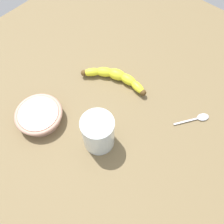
{
  "coord_description": "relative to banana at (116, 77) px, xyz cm",
  "views": [
    {
      "loc": [
        24.97,
        -31.92,
        64.41
      ],
      "look_at": [
        2.69,
        -6.52,
        5.0
      ],
      "focal_mm": 37.25,
      "sensor_mm": 36.0,
      "label": 1
    }
  ],
  "objects": [
    {
      "name": "wooden_tabletop",
      "position": [
        5.15,
        -4.22,
        -3.29
      ],
      "size": [
        120.0,
        120.0,
        3.0
      ],
      "primitive_type": "cube",
      "color": "brown",
      "rests_on": "ground"
    },
    {
      "name": "banana",
      "position": [
        0.0,
        0.0,
        0.0
      ],
      "size": [
        21.47,
        10.38,
        3.59
      ],
      "rotation": [
        0.0,
        0.0,
        3.47
      ],
      "color": "yellow",
      "rests_on": "wooden_tabletop"
    },
    {
      "name": "smoothie_glass",
      "position": [
        10.61,
        -19.4,
        3.62
      ],
      "size": [
        8.65,
        8.65,
        11.31
      ],
      "color": "silver",
      "rests_on": "wooden_tabletop"
    },
    {
      "name": "ceramic_bowl",
      "position": [
        -7.08,
        -25.68,
        0.6
      ],
      "size": [
        13.75,
        13.75,
        3.96
      ],
      "color": "tan",
      "rests_on": "wooden_tabletop"
    },
    {
      "name": "teaspoon",
      "position": [
        28.47,
        5.99,
        -1.39
      ],
      "size": [
        7.43,
        10.12,
        0.8
      ],
      "rotation": [
        0.0,
        0.0,
        0.98
      ],
      "color": "silver",
      "rests_on": "wooden_tabletop"
    }
  ]
}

